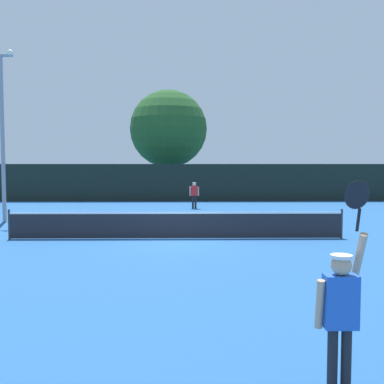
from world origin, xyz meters
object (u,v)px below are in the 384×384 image
Objects in this scene: player_serving at (341,303)px; parked_car_near at (258,186)px; tennis_ball at (129,236)px; light_pole at (2,124)px; large_tree at (168,129)px; player_receiving at (194,193)px.

parked_car_near is at bearing 82.49° from player_serving.
player_serving reaches higher than tennis_ball.
large_tree is (6.97, 17.07, 1.06)m from light_pole.
light_pole is at bearing -127.37° from parked_car_near.
large_tree is (0.69, 21.41, 5.51)m from tennis_ball.
player_serving reaches higher than player_receiving.
large_tree is at bearing -80.06° from player_receiving.
tennis_ball is at bearing 75.77° from player_receiving.
player_serving is 37.27× the size of tennis_ball.
player_receiving is (-1.26, 21.98, -0.17)m from player_serving.
player_serving is at bearing -94.71° from parked_car_near.
tennis_ball is at bearing -91.85° from large_tree.
tennis_ball is (-3.89, 11.61, -1.08)m from player_serving.
player_serving is 22.02m from player_receiving.
light_pole is 18.47m from large_tree.
player_serving is at bearing -71.48° from tennis_ball.
large_tree reaches higher than player_serving.
player_receiving is at bearing 75.77° from tennis_ball.
player_serving is 0.29× the size of large_tree.
light_pole is 0.90× the size of large_tree.
parked_car_near is at bearing -116.69° from player_receiving.
tennis_ball is 0.01× the size of light_pole.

